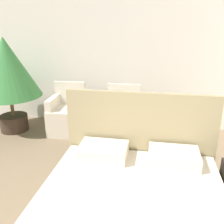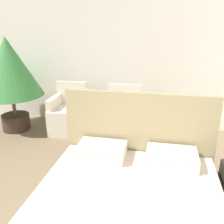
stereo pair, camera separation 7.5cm
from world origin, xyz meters
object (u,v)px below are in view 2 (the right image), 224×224
object	(u,v)px
potted_palm	(9,70)
side_table	(94,121)
bed	(125,222)
armchair_near_window_right	(122,120)
armchair_near_window_left	(68,116)

from	to	relation	value
potted_palm	side_table	world-z (taller)	potted_palm
bed	potted_palm	size ratio (longest dim) A/B	1.26
armchair_near_window_right	potted_palm	size ratio (longest dim) A/B	0.52
potted_palm	side_table	xyz separation A→B (m)	(1.47, 0.08, -0.85)
armchair_near_window_left	potted_palm	world-z (taller)	potted_palm
bed	side_table	distance (m)	2.41
bed	armchair_near_window_left	xyz separation A→B (m)	(-1.37, 2.26, 0.03)
armchair_near_window_right	armchair_near_window_left	bearing A→B (deg)	-179.15
bed	potted_palm	distance (m)	3.30
side_table	armchair_near_window_left	bearing A→B (deg)	177.27
armchair_near_window_right	bed	bearing A→B (deg)	-79.15
armchair_near_window_left	side_table	bearing A→B (deg)	-5.57
bed	side_table	xyz separation A→B (m)	(-0.89, 2.24, -0.01)
armchair_near_window_left	potted_palm	distance (m)	1.27
armchair_near_window_left	armchair_near_window_right	bearing A→B (deg)	-2.84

